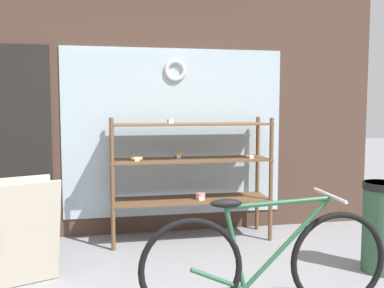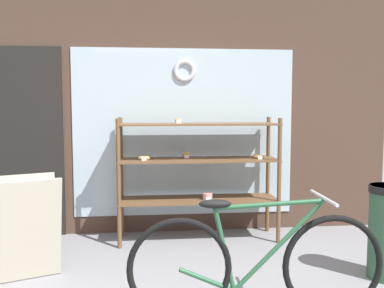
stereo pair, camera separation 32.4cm
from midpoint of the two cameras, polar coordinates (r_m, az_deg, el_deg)
storefront_facade at (r=4.90m, az=-7.13°, el=6.59°), size 5.24×0.13×3.26m
display_case at (r=4.62m, az=-2.20°, el=-2.78°), size 1.72×0.47×1.33m
bicycle at (r=3.08m, az=6.76°, el=-15.37°), size 1.78×0.46×0.84m
sandwich_board at (r=3.83m, az=-24.29°, el=-10.78°), size 0.68×0.57×0.86m
trash_bin at (r=4.08m, az=21.90°, el=-9.89°), size 0.34×0.34×0.79m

